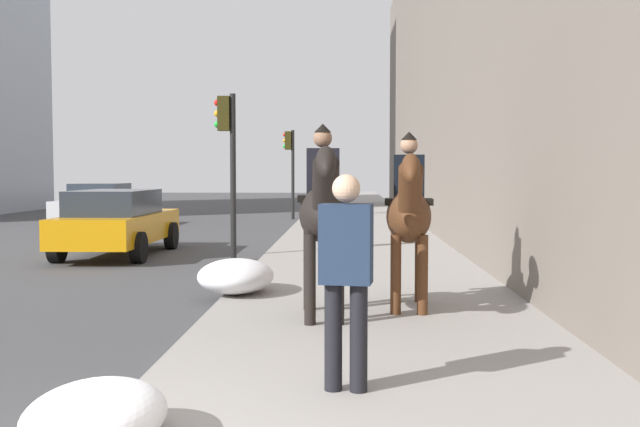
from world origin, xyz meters
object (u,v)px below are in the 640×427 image
Objects in this scene: mounted_horse_near at (323,211)px; car_near_lane at (99,205)px; mounted_horse_far at (409,213)px; pedestrian_greeting at (346,267)px; car_mid_lane at (117,221)px; traffic_light_far_curb at (290,159)px; traffic_light_near_curb at (228,148)px.

car_near_lane is at bearing -157.04° from mounted_horse_near.
mounted_horse_far is 3.61m from pedestrian_greeting.
car_mid_lane is 1.30× the size of traffic_light_far_curb.
traffic_light_far_curb reaches higher than mounted_horse_far.
pedestrian_greeting is at bearing -9.05° from mounted_horse_far.
car_mid_lane is 3.12m from traffic_light_near_curb.
traffic_light_far_curb is at bearing -1.10° from traffic_light_near_curb.
car_near_lane is 0.95× the size of car_mid_lane.
traffic_light_near_curb reaches higher than mounted_horse_near.
mounted_horse_far is 1.31× the size of pedestrian_greeting.
car_mid_lane is at bearing 71.47° from traffic_light_near_curb.
mounted_horse_far is 0.50× the size of car_mid_lane.
mounted_horse_near is 0.51× the size of car_mid_lane.
car_near_lane is at bearing 32.07° from traffic_light_near_curb.
mounted_horse_near is 1.34× the size of pedestrian_greeting.
car_near_lane is at bearing 21.24° from car_mid_lane.
car_near_lane is (15.78, 7.98, -0.64)m from mounted_horse_near.
mounted_horse_far reaches higher than pedestrian_greeting.
pedestrian_greeting is at bearing 23.86° from car_near_lane.
traffic_light_near_curb is at bearing 32.08° from car_near_lane.
mounted_horse_far is at bearing 117.23° from mounted_horse_near.
traffic_light_far_curb is at bearing 123.30° from car_near_lane.
car_mid_lane is (10.20, 4.98, -0.34)m from pedestrian_greeting.
mounted_horse_far is at bearing -171.31° from traffic_light_far_curb.
traffic_light_far_curb is at bearing 13.45° from pedestrian_greeting.
car_near_lane is 1.23× the size of traffic_light_far_curb.
mounted_horse_near is at bearing -147.12° from car_mid_lane.
mounted_horse_far is 8.84m from car_mid_lane.
mounted_horse_near is 6.86m from traffic_light_near_curb.
traffic_light_far_curb is at bearing -178.44° from mounted_horse_near.
pedestrian_greeting is 0.40× the size of car_near_lane.
pedestrian_greeting is 0.50× the size of traffic_light_far_curb.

